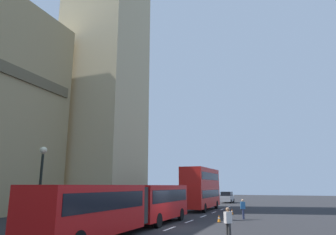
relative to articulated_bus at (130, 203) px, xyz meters
The scene contains 10 objects.
ground_plane 3.67m from the articulated_bus, 38.20° to the right, with size 160.00×160.00×0.00m, color #262628.
lane_centre_marking 7.13m from the articulated_bus, 16.76° to the right, with size 39.00×0.16×0.01m.
articulated_bus is the anchor object (origin of this frame).
double_decker_bus 18.14m from the articulated_bus, ahead, with size 9.50×2.54×4.90m.
sedan_lead 35.46m from the articulated_bus, ahead, with size 4.40×1.86×1.85m.
traffic_cone_west 8.28m from the articulated_bus, 32.79° to the right, with size 0.36×0.36×0.58m.
traffic_cone_middle 14.46m from the articulated_bus, 17.47° to the right, with size 0.36×0.36×0.58m.
street_lamp 5.75m from the articulated_bus, 126.39° to the left, with size 0.44×0.44×5.27m.
pedestrian_near_cones 6.64m from the articulated_bus, 97.75° to the right, with size 0.46×0.45×1.69m.
pedestrian_by_kerb 11.56m from the articulated_bus, 30.94° to the right, with size 0.35×0.45×1.69m.
Camera 1 is at (-20.80, -7.67, 2.86)m, focal length 32.29 mm.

